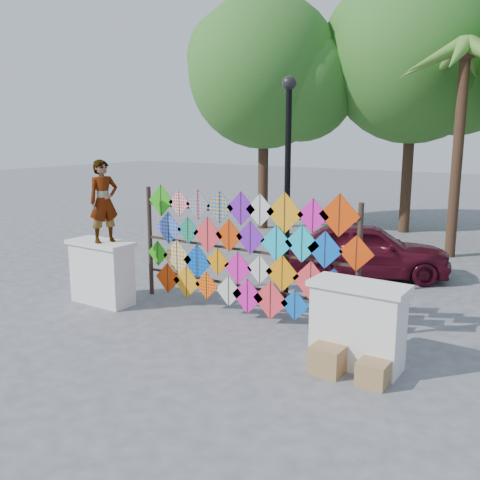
# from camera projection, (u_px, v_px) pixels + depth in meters

# --- Properties ---
(ground) EXTENTS (80.00, 80.00, 0.00)m
(ground) POSITION_uv_depth(u_px,v_px,m) (217.00, 326.00, 9.56)
(ground) COLOR gray
(ground) RESTS_ON ground
(parapet_left) EXTENTS (1.40, 0.65, 1.28)m
(parapet_left) POSITION_uv_depth(u_px,v_px,m) (102.00, 272.00, 10.73)
(parapet_left) COLOR white
(parapet_left) RESTS_ON ground
(parapet_right) EXTENTS (1.40, 0.65, 1.28)m
(parapet_right) POSITION_uv_depth(u_px,v_px,m) (357.00, 324.00, 7.80)
(parapet_right) COLOR white
(parapet_right) RESTS_ON ground
(kite_rack) EXTENTS (4.94, 0.24, 2.44)m
(kite_rack) POSITION_uv_depth(u_px,v_px,m) (244.00, 253.00, 9.84)
(kite_rack) COLOR #2E2119
(kite_rack) RESTS_ON ground
(tree_west) EXTENTS (5.85, 5.20, 8.01)m
(tree_west) POSITION_uv_depth(u_px,v_px,m) (267.00, 73.00, 18.24)
(tree_west) COLOR #47321E
(tree_west) RESTS_ON ground
(tree_mid) EXTENTS (6.30, 5.60, 8.61)m
(tree_mid) POSITION_uv_depth(u_px,v_px,m) (418.00, 58.00, 17.35)
(tree_mid) COLOR #47321E
(tree_mid) RESTS_ON ground
(palm_tree) EXTENTS (3.62, 3.62, 5.83)m
(palm_tree) POSITION_uv_depth(u_px,v_px,m) (464.00, 71.00, 13.90)
(palm_tree) COLOR #47321E
(palm_tree) RESTS_ON ground
(vendor_woman) EXTENTS (0.55, 0.68, 1.61)m
(vendor_woman) POSITION_uv_depth(u_px,v_px,m) (104.00, 201.00, 10.36)
(vendor_woman) COLOR #99999E
(vendor_woman) RESTS_ON parapet_left
(sedan) EXTENTS (4.17, 3.04, 1.32)m
(sedan) POSITION_uv_depth(u_px,v_px,m) (366.00, 250.00, 12.71)
(sedan) COLOR #4D0D1C
(sedan) RESTS_ON ground
(lamppost) EXTENTS (0.28, 0.28, 4.46)m
(lamppost) POSITION_uv_depth(u_px,v_px,m) (288.00, 169.00, 10.49)
(lamppost) COLOR black
(lamppost) RESTS_ON ground
(cardboard_box_near) EXTENTS (0.45, 0.40, 0.40)m
(cardboard_box_near) POSITION_uv_depth(u_px,v_px,m) (327.00, 360.00, 7.66)
(cardboard_box_near) COLOR #9A6B4A
(cardboard_box_near) RESTS_ON ground
(cardboard_box_far) EXTENTS (0.40, 0.37, 0.34)m
(cardboard_box_far) POSITION_uv_depth(u_px,v_px,m) (373.00, 373.00, 7.30)
(cardboard_box_far) COLOR #9A6B4A
(cardboard_box_far) RESTS_ON ground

